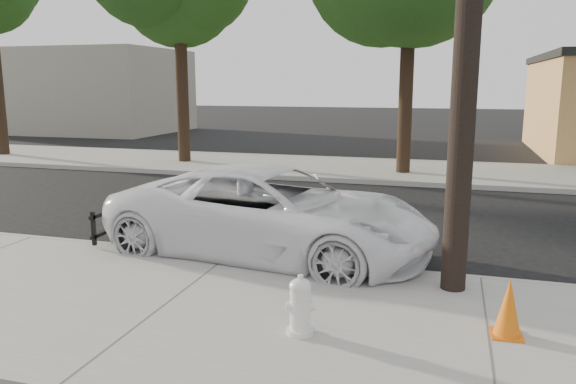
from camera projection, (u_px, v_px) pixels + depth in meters
name	position (u px, v px, depth m)	size (l,w,h in m)	color
ground	(269.00, 232.00, 11.45)	(120.00, 120.00, 0.00)	black
near_sidewalk	(168.00, 308.00, 7.38)	(90.00, 4.40, 0.15)	gray
far_sidewalk	(346.00, 168.00, 19.44)	(90.00, 5.00, 0.15)	gray
curb_near	(231.00, 259.00, 9.46)	(90.00, 0.12, 0.16)	#9E9B93
building_far	(67.00, 91.00, 35.33)	(14.00, 8.00, 5.00)	gray
police_cruiser	(271.00, 213.00, 9.68)	(2.61, 5.66, 1.57)	white
fire_hydrant	(300.00, 307.00, 6.40)	(0.36, 0.32, 0.66)	silver
traffic_cone	(508.00, 308.00, 6.35)	(0.36, 0.36, 0.68)	orange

